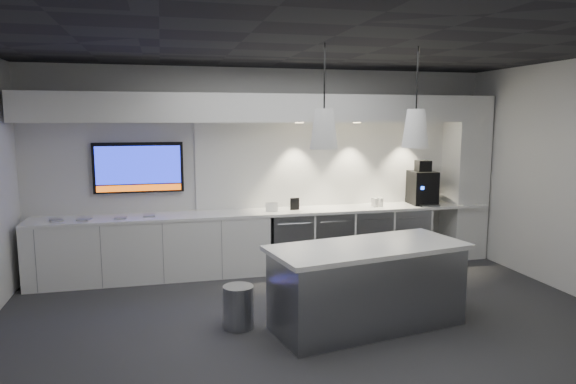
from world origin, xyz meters
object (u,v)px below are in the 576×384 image
object	(u,v)px
wall_tv	(139,168)
island	(367,285)
bin	(238,307)
coffee_machine	(422,186)

from	to	relation	value
wall_tv	island	world-z (taller)	wall_tv
wall_tv	island	xyz separation A→B (m)	(2.45, -2.59, -1.10)
bin	island	bearing A→B (deg)	-11.82
wall_tv	coffee_machine	world-z (taller)	wall_tv
wall_tv	bin	distance (m)	2.87
coffee_machine	bin	bearing A→B (deg)	-142.83
bin	coffee_machine	distance (m)	3.97
bin	coffee_machine	world-z (taller)	coffee_machine
wall_tv	bin	bearing A→B (deg)	-64.87
island	bin	size ratio (longest dim) A/B	4.86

